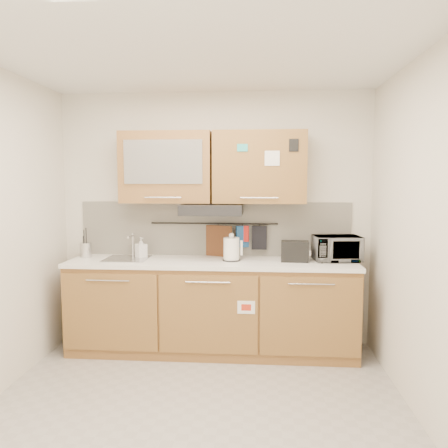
# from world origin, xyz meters

# --- Properties ---
(floor) EXTENTS (3.20, 3.20, 0.00)m
(floor) POSITION_xyz_m (0.00, 0.00, 0.00)
(floor) COLOR #9E9993
(floor) RESTS_ON ground
(ceiling) EXTENTS (3.20, 3.20, 0.00)m
(ceiling) POSITION_xyz_m (0.00, 0.00, 2.60)
(ceiling) COLOR white
(ceiling) RESTS_ON wall_back
(wall_back) EXTENTS (3.20, 0.00, 3.20)m
(wall_back) POSITION_xyz_m (0.00, 1.50, 1.30)
(wall_back) COLOR silver
(wall_back) RESTS_ON ground
(wall_right) EXTENTS (0.00, 3.00, 3.00)m
(wall_right) POSITION_xyz_m (1.60, 0.00, 1.30)
(wall_right) COLOR silver
(wall_right) RESTS_ON ground
(base_cabinet) EXTENTS (2.80, 0.64, 0.88)m
(base_cabinet) POSITION_xyz_m (0.00, 1.19, 0.41)
(base_cabinet) COLOR #A27239
(base_cabinet) RESTS_ON floor
(countertop) EXTENTS (2.82, 0.62, 0.04)m
(countertop) POSITION_xyz_m (0.00, 1.19, 0.90)
(countertop) COLOR white
(countertop) RESTS_ON base_cabinet
(backsplash) EXTENTS (2.80, 0.02, 0.56)m
(backsplash) POSITION_xyz_m (0.00, 1.49, 1.20)
(backsplash) COLOR silver
(backsplash) RESTS_ON countertop
(upper_cabinets) EXTENTS (1.82, 0.37, 0.70)m
(upper_cabinets) POSITION_xyz_m (-0.00, 1.32, 1.83)
(upper_cabinets) COLOR #A27239
(upper_cabinets) RESTS_ON wall_back
(range_hood) EXTENTS (0.60, 0.46, 0.10)m
(range_hood) POSITION_xyz_m (0.00, 1.25, 1.42)
(range_hood) COLOR black
(range_hood) RESTS_ON upper_cabinets
(sink) EXTENTS (0.42, 0.40, 0.26)m
(sink) POSITION_xyz_m (-0.85, 1.21, 0.92)
(sink) COLOR silver
(sink) RESTS_ON countertop
(utensil_rail) EXTENTS (1.30, 0.02, 0.02)m
(utensil_rail) POSITION_xyz_m (0.00, 1.45, 1.26)
(utensil_rail) COLOR black
(utensil_rail) RESTS_ON backsplash
(utensil_crock) EXTENTS (0.13, 0.13, 0.30)m
(utensil_crock) POSITION_xyz_m (-1.30, 1.28, 1.00)
(utensil_crock) COLOR silver
(utensil_crock) RESTS_ON countertop
(kettle) EXTENTS (0.20, 0.18, 0.27)m
(kettle) POSITION_xyz_m (0.20, 1.20, 1.03)
(kettle) COLOR white
(kettle) RESTS_ON countertop
(toaster) EXTENTS (0.27, 0.17, 0.20)m
(toaster) POSITION_xyz_m (0.81, 1.21, 1.02)
(toaster) COLOR black
(toaster) RESTS_ON countertop
(microwave) EXTENTS (0.47, 0.35, 0.24)m
(microwave) POSITION_xyz_m (1.22, 1.27, 1.04)
(microwave) COLOR #999999
(microwave) RESTS_ON countertop
(soap_bottle) EXTENTS (0.13, 0.13, 0.21)m
(soap_bottle) POSITION_xyz_m (-0.73, 1.29, 1.02)
(soap_bottle) COLOR #999999
(soap_bottle) RESTS_ON countertop
(cutting_board) EXTENTS (0.29, 0.14, 0.38)m
(cutting_board) POSITION_xyz_m (0.04, 1.44, 1.05)
(cutting_board) COLOR brown
(cutting_board) RESTS_ON utensil_rail
(oven_mitt) EXTENTS (0.14, 0.08, 0.22)m
(oven_mitt) POSITION_xyz_m (0.29, 1.44, 1.13)
(oven_mitt) COLOR #1F5190
(oven_mitt) RESTS_ON utensil_rail
(dark_pouch) EXTENTS (0.15, 0.05, 0.24)m
(dark_pouch) POSITION_xyz_m (0.47, 1.44, 1.12)
(dark_pouch) COLOR black
(dark_pouch) RESTS_ON utensil_rail
(pot_holder) EXTENTS (0.13, 0.04, 0.16)m
(pot_holder) POSITION_xyz_m (0.29, 1.44, 1.16)
(pot_holder) COLOR red
(pot_holder) RESTS_ON utensil_rail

